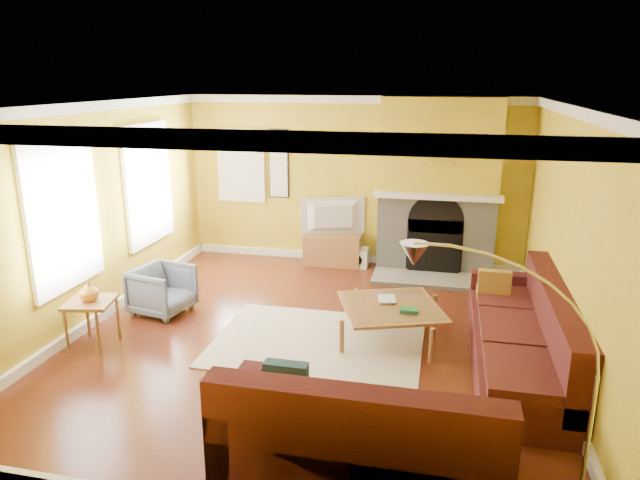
% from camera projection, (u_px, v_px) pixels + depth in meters
% --- Properties ---
extents(floor, '(5.50, 6.00, 0.02)m').
position_uv_depth(floor, '(311.00, 337.00, 6.80)').
color(floor, maroon).
rests_on(floor, ground).
extents(ceiling, '(5.50, 6.00, 0.02)m').
position_uv_depth(ceiling, '(310.00, 103.00, 6.04)').
color(ceiling, white).
rests_on(ceiling, ground).
extents(wall_back, '(5.50, 0.02, 2.70)m').
position_uv_depth(wall_back, '(354.00, 181.00, 9.24)').
color(wall_back, gold).
rests_on(wall_back, ground).
extents(wall_front, '(5.50, 0.02, 2.70)m').
position_uv_depth(wall_front, '(199.00, 346.00, 3.60)').
color(wall_front, gold).
rests_on(wall_front, ground).
extents(wall_left, '(0.02, 6.00, 2.70)m').
position_uv_depth(wall_left, '(92.00, 215.00, 7.00)').
color(wall_left, gold).
rests_on(wall_left, ground).
extents(wall_right, '(0.02, 6.00, 2.70)m').
position_uv_depth(wall_right, '(572.00, 242.00, 5.84)').
color(wall_right, gold).
rests_on(wall_right, ground).
extents(baseboard, '(5.50, 6.00, 0.12)m').
position_uv_depth(baseboard, '(311.00, 332.00, 6.78)').
color(baseboard, white).
rests_on(baseboard, floor).
extents(crown_molding, '(5.50, 6.00, 0.12)m').
position_uv_depth(crown_molding, '(310.00, 110.00, 6.06)').
color(crown_molding, white).
rests_on(crown_molding, ceiling).
extents(window_left_near, '(0.06, 1.22, 1.72)m').
position_uv_depth(window_left_near, '(147.00, 184.00, 8.17)').
color(window_left_near, white).
rests_on(window_left_near, wall_left).
extents(window_left_far, '(0.06, 1.22, 1.72)m').
position_uv_depth(window_left_far, '(62.00, 214.00, 6.38)').
color(window_left_far, white).
rests_on(window_left_far, wall_left).
extents(window_back, '(0.82, 0.06, 1.22)m').
position_uv_depth(window_back, '(241.00, 166.00, 9.54)').
color(window_back, white).
rests_on(window_back, wall_back).
extents(wall_art, '(0.34, 0.04, 1.14)m').
position_uv_depth(wall_art, '(279.00, 164.00, 9.40)').
color(wall_art, white).
rests_on(wall_art, wall_back).
extents(fireplace, '(1.80, 0.40, 2.70)m').
position_uv_depth(fireplace, '(438.00, 187.00, 8.76)').
color(fireplace, gray).
rests_on(fireplace, floor).
extents(mantel, '(1.92, 0.22, 0.08)m').
position_uv_depth(mantel, '(437.00, 196.00, 8.57)').
color(mantel, white).
rests_on(mantel, fireplace).
extents(hearth, '(1.80, 0.70, 0.06)m').
position_uv_depth(hearth, '(432.00, 280.00, 8.61)').
color(hearth, gray).
rests_on(hearth, floor).
extents(sunburst, '(0.70, 0.04, 0.70)m').
position_uv_depth(sunburst, '(440.00, 150.00, 8.38)').
color(sunburst, olive).
rests_on(sunburst, fireplace).
extents(rug, '(2.40, 1.80, 0.02)m').
position_uv_depth(rug, '(318.00, 342.00, 6.64)').
color(rug, beige).
rests_on(rug, floor).
extents(sectional_sofa, '(2.92, 3.85, 0.90)m').
position_uv_depth(sectional_sofa, '(419.00, 341.00, 5.67)').
color(sectional_sofa, '#481717').
rests_on(sectional_sofa, floor).
extents(coffee_table, '(1.40, 1.40, 0.43)m').
position_uv_depth(coffee_table, '(390.00, 322.00, 6.68)').
color(coffee_table, white).
rests_on(coffee_table, floor).
extents(media_console, '(0.92, 0.41, 0.51)m').
position_uv_depth(media_console, '(333.00, 250.00, 9.34)').
color(media_console, olive).
rests_on(media_console, floor).
extents(tv, '(1.04, 0.44, 0.60)m').
position_uv_depth(tv, '(333.00, 217.00, 9.19)').
color(tv, black).
rests_on(tv, media_console).
extents(subwoofer, '(0.31, 0.31, 0.31)m').
position_uv_depth(subwoofer, '(359.00, 258.00, 9.26)').
color(subwoofer, white).
rests_on(subwoofer, floor).
extents(armchair, '(0.81, 0.79, 0.63)m').
position_uv_depth(armchair, '(162.00, 290.00, 7.41)').
color(armchair, slate).
rests_on(armchair, floor).
extents(side_table, '(0.59, 0.59, 0.55)m').
position_uv_depth(side_table, '(93.00, 323.00, 6.51)').
color(side_table, olive).
rests_on(side_table, floor).
extents(vase, '(0.29, 0.29, 0.23)m').
position_uv_depth(vase, '(89.00, 291.00, 6.40)').
color(vase, orange).
rests_on(vase, side_table).
extents(book, '(0.25, 0.30, 0.03)m').
position_uv_depth(book, '(378.00, 299.00, 6.76)').
color(book, white).
rests_on(book, coffee_table).
extents(arc_lamp, '(1.27, 0.36, 1.98)m').
position_uv_depth(arc_lamp, '(505.00, 395.00, 3.71)').
color(arc_lamp, silver).
rests_on(arc_lamp, floor).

